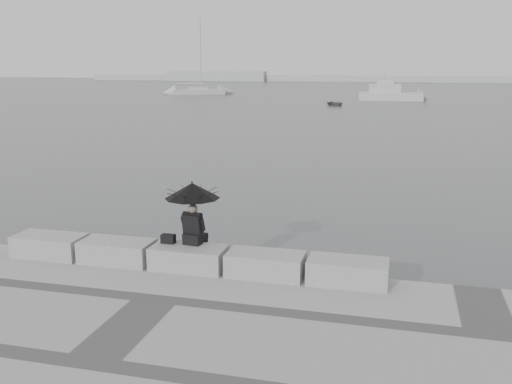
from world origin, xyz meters
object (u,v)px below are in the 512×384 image
(seated_person, at_px, (192,199))
(dinghy, at_px, (335,103))
(sailboat_left, at_px, (198,91))
(motor_cruiser, at_px, (391,94))

(seated_person, relative_size, dinghy, 0.44)
(seated_person, height_order, dinghy, seated_person)
(seated_person, bearing_deg, sailboat_left, 115.95)
(seated_person, relative_size, sailboat_left, 0.11)
(sailboat_left, height_order, motor_cruiser, sailboat_left)
(seated_person, height_order, sailboat_left, sailboat_left)
(seated_person, xyz_separation_m, sailboat_left, (-28.30, 77.58, -1.50))
(sailboat_left, distance_m, dinghy, 31.63)
(motor_cruiser, height_order, dinghy, motor_cruiser)
(sailboat_left, bearing_deg, seated_person, -99.51)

